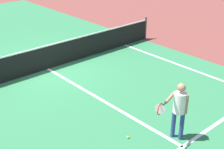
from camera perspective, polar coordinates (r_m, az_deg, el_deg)
ground_plane at (r=12.50m, az=-11.45°, el=0.99°), size 60.00×60.00×0.00m
court_surface_inbounds at (r=12.50m, az=-11.45°, el=1.00°), size 10.62×24.40×0.00m
line_service_near at (r=8.31m, az=12.60°, el=-12.57°), size 8.22×0.10×0.01m
line_center_service at (r=10.12m, az=-2.02°, el=-4.50°), size 0.10×6.40×0.01m
net at (r=12.31m, az=-11.64°, el=3.09°), size 11.07×0.09×1.07m
player_near at (r=8.05m, az=11.96°, el=-5.52°), size 1.19×0.42×1.57m
tennis_ball_mid_court at (r=8.40m, az=2.89°, el=-11.18°), size 0.07×0.07×0.07m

